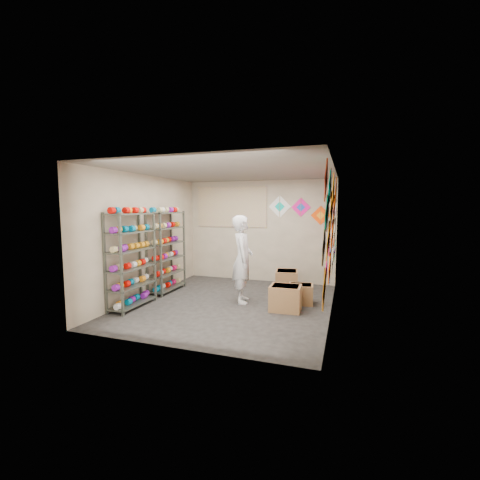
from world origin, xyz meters
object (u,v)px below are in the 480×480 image
(carton_c, at_px, (287,281))
(carton_b, at_px, (301,294))
(shelf_rack_front, at_px, (131,260))
(shopkeeper, at_px, (243,259))
(carton_a, at_px, (285,298))
(shelf_rack_back, at_px, (167,252))

(carton_c, bearing_deg, carton_b, -72.54)
(shelf_rack_front, xyz_separation_m, carton_c, (2.70, 2.22, -0.70))
(shopkeeper, distance_m, carton_b, 1.40)
(shopkeeper, distance_m, carton_c, 1.54)
(shelf_rack_front, height_order, shopkeeper, shelf_rack_front)
(carton_a, xyz_separation_m, carton_c, (-0.24, 1.46, 0.00))
(shelf_rack_back, distance_m, shopkeeper, 1.99)
(shelf_rack_front, bearing_deg, carton_b, 22.35)
(shelf_rack_front, bearing_deg, shelf_rack_back, 90.00)
(shelf_rack_back, bearing_deg, shelf_rack_front, -90.00)
(carton_b, height_order, carton_c, carton_c)
(shelf_rack_back, height_order, carton_a, shelf_rack_back)
(shopkeeper, bearing_deg, carton_b, -94.54)
(shopkeeper, relative_size, carton_c, 3.23)
(shelf_rack_back, xyz_separation_m, carton_b, (3.16, -0.00, -0.75))
(shopkeeper, xyz_separation_m, carton_a, (0.96, -0.27, -0.67))
(shelf_rack_front, relative_size, carton_c, 3.37)
(shelf_rack_front, relative_size, carton_b, 3.84)
(carton_a, bearing_deg, shopkeeper, 161.91)
(shelf_rack_front, bearing_deg, carton_c, 39.48)
(carton_a, relative_size, carton_c, 1.04)
(carton_c, bearing_deg, shelf_rack_back, -170.22)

